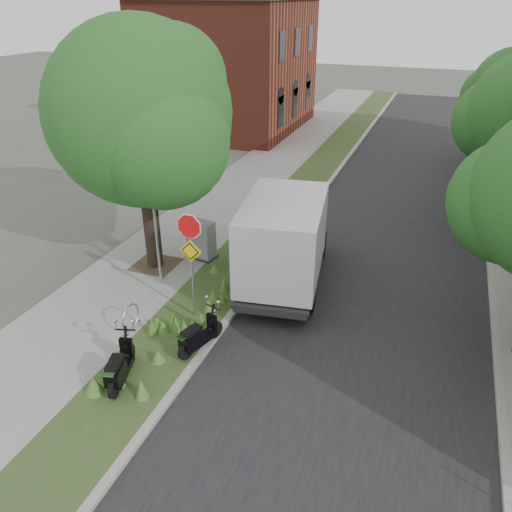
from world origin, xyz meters
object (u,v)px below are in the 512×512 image
(scooter_near, at_px, (119,371))
(utility_cabinet, at_px, (201,240))
(sign_assembly, at_px, (190,245))
(box_truck, at_px, (286,235))
(scooter_far, at_px, (196,339))

(scooter_near, height_order, utility_cabinet, utility_cabinet)
(utility_cabinet, bearing_deg, scooter_near, -80.65)
(sign_assembly, xyz_separation_m, box_truck, (1.70, 2.91, -0.70))
(utility_cabinet, bearing_deg, scooter_far, -65.30)
(scooter_near, bearing_deg, utility_cabinet, 99.35)
(scooter_far, distance_m, utility_cabinet, 5.15)
(scooter_far, xyz_separation_m, utility_cabinet, (-2.15, 4.68, 0.26))
(scooter_near, height_order, scooter_far, scooter_near)
(sign_assembly, distance_m, scooter_far, 2.43)
(scooter_near, relative_size, scooter_far, 1.06)
(sign_assembly, distance_m, scooter_near, 3.62)
(box_truck, bearing_deg, scooter_far, -102.51)
(scooter_far, bearing_deg, utility_cabinet, 114.70)
(sign_assembly, xyz_separation_m, utility_cabinet, (-1.40, 3.29, -1.58))
(scooter_far, distance_m, box_truck, 4.55)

